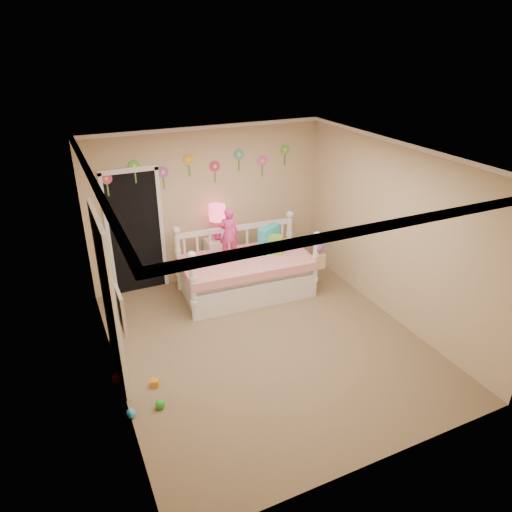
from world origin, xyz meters
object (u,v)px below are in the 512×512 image
nightstand (219,259)px  table_lamp (217,217)px  child (229,234)px  daybed (246,261)px

nightstand → table_lamp: 0.77m
child → table_lamp: (0.02, 0.55, 0.08)m
daybed → child: 0.55m
nightstand → daybed: bearing=-75.2°
table_lamp → nightstand: bearing=-90.0°
daybed → child: child is taller
daybed → table_lamp: bearing=111.5°
nightstand → table_lamp: size_ratio=1.21×
child → daybed: bearing=168.6°
daybed → table_lamp: table_lamp is taller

